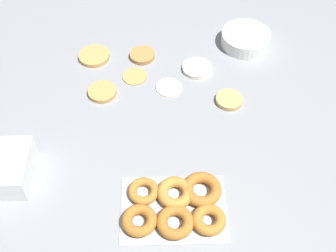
# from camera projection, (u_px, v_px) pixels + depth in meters

# --- Properties ---
(ground_plane) EXTENTS (3.00, 3.00, 0.00)m
(ground_plane) POSITION_uv_depth(u_px,v_px,m) (163.00, 105.00, 1.29)
(ground_plane) COLOR gray
(pancake_0) EXTENTS (0.08, 0.08, 0.01)m
(pancake_0) POSITION_uv_depth(u_px,v_px,m) (170.00, 87.00, 1.34)
(pancake_0) COLOR beige
(pancake_0) RESTS_ON ground_plane
(pancake_1) EXTENTS (0.08, 0.08, 0.02)m
(pancake_1) POSITION_uv_depth(u_px,v_px,m) (231.00, 100.00, 1.30)
(pancake_1) COLOR tan
(pancake_1) RESTS_ON ground_plane
(pancake_2) EXTENTS (0.10, 0.10, 0.01)m
(pancake_2) POSITION_uv_depth(u_px,v_px,m) (198.00, 68.00, 1.39)
(pancake_2) COLOR silver
(pancake_2) RESTS_ON ground_plane
(pancake_3) EXTENTS (0.08, 0.08, 0.01)m
(pancake_3) POSITION_uv_depth(u_px,v_px,m) (136.00, 76.00, 1.37)
(pancake_3) COLOR tan
(pancake_3) RESTS_ON ground_plane
(pancake_4) EXTENTS (0.08, 0.08, 0.02)m
(pancake_4) POSITION_uv_depth(u_px,v_px,m) (144.00, 55.00, 1.42)
(pancake_4) COLOR #B27F42
(pancake_4) RESTS_ON ground_plane
(pancake_5) EXTENTS (0.09, 0.09, 0.01)m
(pancake_5) POSITION_uv_depth(u_px,v_px,m) (104.00, 92.00, 1.32)
(pancake_5) COLOR tan
(pancake_5) RESTS_ON ground_plane
(pancake_6) EXTENTS (0.10, 0.10, 0.01)m
(pancake_6) POSITION_uv_depth(u_px,v_px,m) (95.00, 56.00, 1.42)
(pancake_6) COLOR tan
(pancake_6) RESTS_ON ground_plane
(donut_tray) EXTENTS (0.27, 0.19, 0.04)m
(donut_tray) POSITION_uv_depth(u_px,v_px,m) (178.00, 205.00, 1.06)
(donut_tray) COLOR silver
(donut_tray) RESTS_ON ground_plane
(batter_bowl) EXTENTS (0.17, 0.17, 0.05)m
(batter_bowl) POSITION_uv_depth(u_px,v_px,m) (247.00, 39.00, 1.45)
(batter_bowl) COLOR white
(batter_bowl) RESTS_ON ground_plane
(container_stack) EXTENTS (0.11, 0.15, 0.08)m
(container_stack) POSITION_uv_depth(u_px,v_px,m) (10.00, 168.00, 1.10)
(container_stack) COLOR white
(container_stack) RESTS_ON ground_plane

